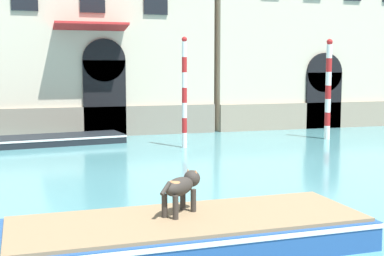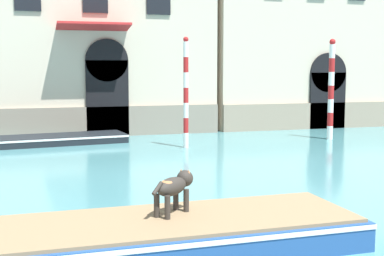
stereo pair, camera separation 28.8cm
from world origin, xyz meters
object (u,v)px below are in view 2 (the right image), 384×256
mooring_pole_0 (331,89)px  mooring_pole_3 (186,92)px  boat_moored_near_palazzo (44,140)px  boat_foreground (181,232)px  dog_on_deck (174,186)px

mooring_pole_0 → mooring_pole_3: mooring_pole_0 is taller
mooring_pole_0 → boat_moored_near_palazzo: bearing=171.0°
mooring_pole_3 → mooring_pole_0: bearing=4.9°
boat_foreground → boat_moored_near_palazzo: bearing=98.0°
boat_foreground → boat_moored_near_palazzo: boat_foreground is taller
boat_moored_near_palazzo → mooring_pole_3: (5.43, -2.52, 2.01)m
dog_on_deck → boat_moored_near_palazzo: dog_on_deck is taller
mooring_pole_0 → dog_on_deck: bearing=-130.8°
boat_moored_near_palazzo → mooring_pole_0: 12.55m
mooring_pole_0 → mooring_pole_3: (-6.80, -0.59, -0.03)m
dog_on_deck → mooring_pole_3: bearing=32.6°
boat_foreground → mooring_pole_3: 12.06m
dog_on_deck → mooring_pole_3: (3.35, 11.16, 1.13)m
boat_foreground → boat_moored_near_palazzo: (-2.12, 13.96, -0.12)m
boat_foreground → mooring_pole_0: (10.11, 12.03, 1.92)m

